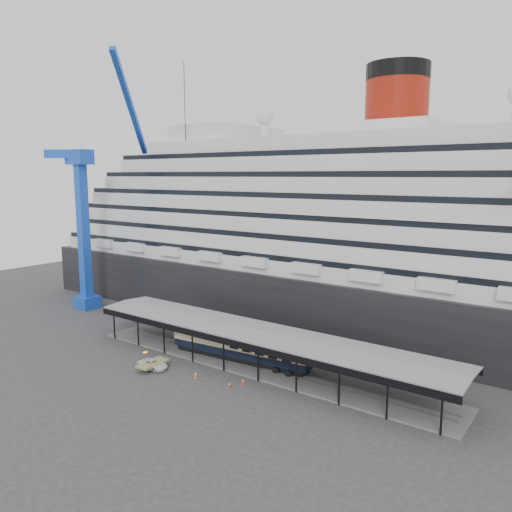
# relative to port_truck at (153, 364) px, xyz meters

# --- Properties ---
(ground) EXTENTS (200.00, 200.00, 0.00)m
(ground) POSITION_rel_port_truck_xyz_m (11.31, 4.24, -0.63)
(ground) COLOR #313134
(ground) RESTS_ON ground
(cruise_ship) EXTENTS (130.00, 30.00, 43.90)m
(cruise_ship) POSITION_rel_port_truck_xyz_m (11.36, 36.24, 17.72)
(cruise_ship) COLOR black
(cruise_ship) RESTS_ON ground
(platform_canopy) EXTENTS (56.00, 9.18, 5.30)m
(platform_canopy) POSITION_rel_port_truck_xyz_m (11.31, 9.24, 1.73)
(platform_canopy) COLOR slate
(platform_canopy) RESTS_ON ground
(crane_blue) EXTENTS (22.63, 19.19, 47.60)m
(crane_blue) POSITION_rel_port_truck_xyz_m (-33.81, 14.86, 19.33)
(crane_blue) COLOR blue
(crane_blue) RESTS_ON ground
(port_truck) EXTENTS (4.60, 2.26, 1.26)m
(port_truck) POSITION_rel_port_truck_xyz_m (0.00, 0.00, 0.00)
(port_truck) COLOR white
(port_truck) RESTS_ON ground
(pullman_carriage) EXTENTS (22.06, 4.79, 21.50)m
(pullman_carriage) POSITION_rel_port_truck_xyz_m (8.06, 9.24, 1.99)
(pullman_carriage) COLOR black
(pullman_carriage) RESTS_ON ground
(traffic_cone_left) EXTENTS (0.40, 0.40, 0.74)m
(traffic_cone_left) POSITION_rel_port_truck_xyz_m (12.43, 1.42, -0.26)
(traffic_cone_left) COLOR red
(traffic_cone_left) RESTS_ON ground
(traffic_cone_mid) EXTENTS (0.51, 0.51, 0.84)m
(traffic_cone_mid) POSITION_rel_port_truck_xyz_m (6.97, 1.11, -0.21)
(traffic_cone_mid) COLOR orange
(traffic_cone_mid) RESTS_ON ground
(traffic_cone_right) EXTENTS (0.47, 0.47, 0.80)m
(traffic_cone_right) POSITION_rel_port_truck_xyz_m (13.19, 3.20, -0.23)
(traffic_cone_right) COLOR #E73F0C
(traffic_cone_right) RESTS_ON ground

